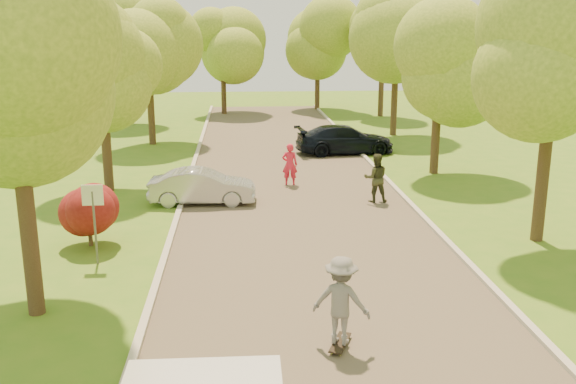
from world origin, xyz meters
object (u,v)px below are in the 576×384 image
object	(u,v)px
silver_sedan	(202,187)
skateboarder	(341,300)
dark_sedan	(345,139)
person_striped	(290,164)
street_sign	(93,208)
person_olive	(376,178)
longboard	(340,343)

from	to	relation	value
silver_sedan	skateboarder	bearing A→B (deg)	-161.00
dark_sedan	person_striped	size ratio (longest dim) A/B	2.89
skateboarder	person_striped	size ratio (longest dim) A/B	1.06
street_sign	person_striped	world-z (taller)	street_sign
person_striped	person_olive	distance (m)	3.99
dark_sedan	longboard	size ratio (longest dim) A/B	5.16
silver_sedan	person_olive	distance (m)	6.21
silver_sedan	person_striped	size ratio (longest dim) A/B	2.24
street_sign	person_olive	distance (m)	10.34
dark_sedan	person_olive	world-z (taller)	person_olive
skateboarder	person_striped	xyz separation A→B (m)	(0.07, 13.39, -0.17)
silver_sedan	longboard	xyz separation A→B (m)	(3.25, -10.91, -0.52)
skateboarder	silver_sedan	bearing A→B (deg)	-50.77
street_sign	silver_sedan	size ratio (longest dim) A/B	0.58
longboard	skateboarder	distance (m)	0.91
silver_sedan	skateboarder	xyz separation A→B (m)	(3.25, -10.91, 0.39)
dark_sedan	skateboarder	xyz separation A→B (m)	(-3.31, -19.71, 0.30)
person_striped	person_olive	size ratio (longest dim) A/B	0.95
longboard	person_olive	size ratio (longest dim) A/B	0.53
silver_sedan	person_olive	size ratio (longest dim) A/B	2.12
silver_sedan	person_striped	world-z (taller)	person_striped
dark_sedan	skateboarder	distance (m)	19.99
longboard	skateboarder	size ratio (longest dim) A/B	0.53
person_olive	person_striped	bearing A→B (deg)	-41.69
person_striped	person_olive	world-z (taller)	person_olive
dark_sedan	person_olive	size ratio (longest dim) A/B	2.73
longboard	person_olive	bearing A→B (deg)	-82.85
street_sign	person_striped	distance (m)	10.18
dark_sedan	person_striped	bearing A→B (deg)	146.86
street_sign	person_striped	xyz separation A→B (m)	(5.82, 8.32, -0.72)
person_olive	dark_sedan	bearing A→B (deg)	-90.09
longboard	person_striped	bearing A→B (deg)	-67.67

